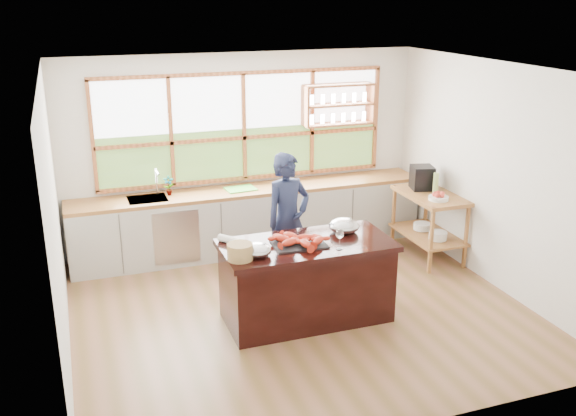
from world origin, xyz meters
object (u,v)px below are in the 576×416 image
cook (288,221)px  wicker_basket (240,252)px  island (306,281)px  espresso_machine (422,178)px

cook → wicker_basket: (-0.90, -1.11, 0.15)m
cook → wicker_basket: bearing=-145.2°
island → espresso_machine: size_ratio=5.79×
espresso_machine → island: bearing=-134.3°
espresso_machine → wicker_basket: espresso_machine is taller
island → wicker_basket: size_ratio=7.11×
island → wicker_basket: bearing=-165.8°
cook → island: bearing=-112.7°
island → cook: bearing=83.4°
island → espresso_machine: 2.64m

